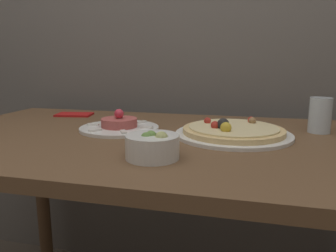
# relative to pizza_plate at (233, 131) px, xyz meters

# --- Properties ---
(dining_table) EXTENTS (1.46, 0.82, 0.80)m
(dining_table) POSITION_rel_pizza_plate_xyz_m (-0.23, -0.05, -0.11)
(dining_table) COLOR brown
(dining_table) RESTS_ON ground_plane
(pizza_plate) EXTENTS (0.35, 0.35, 0.06)m
(pizza_plate) POSITION_rel_pizza_plate_xyz_m (0.00, 0.00, 0.00)
(pizza_plate) COLOR white
(pizza_plate) RESTS_ON dining_table
(tartare_plate) EXTENTS (0.26, 0.26, 0.07)m
(tartare_plate) POSITION_rel_pizza_plate_xyz_m (-0.37, 0.00, -0.00)
(tartare_plate) COLOR white
(tartare_plate) RESTS_ON dining_table
(small_bowl) EXTENTS (0.13, 0.13, 0.07)m
(small_bowl) POSITION_rel_pizza_plate_xyz_m (-0.17, -0.27, 0.01)
(small_bowl) COLOR white
(small_bowl) RESTS_ON dining_table
(drinking_glass) EXTENTS (0.07, 0.07, 0.11)m
(drinking_glass) POSITION_rel_pizza_plate_xyz_m (0.26, 0.12, 0.04)
(drinking_glass) COLOR silver
(drinking_glass) RESTS_ON dining_table
(napkin) EXTENTS (0.15, 0.11, 0.01)m
(napkin) POSITION_rel_pizza_plate_xyz_m (-0.65, 0.22, -0.01)
(napkin) COLOR red
(napkin) RESTS_ON dining_table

